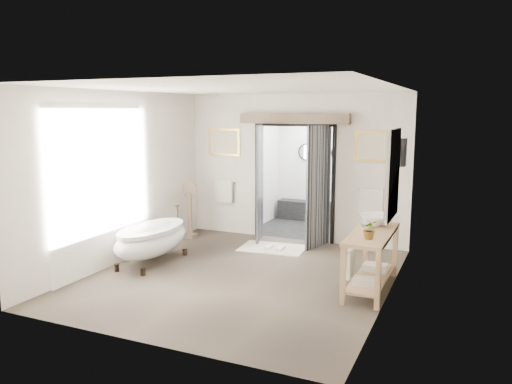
# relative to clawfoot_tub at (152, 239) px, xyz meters

# --- Properties ---
(ground_plane) EXTENTS (5.00, 5.00, 0.00)m
(ground_plane) POSITION_rel_clawfoot_tub_xyz_m (1.68, -0.02, -0.42)
(ground_plane) COLOR brown
(room_shell) EXTENTS (4.52, 5.02, 2.91)m
(room_shell) POSITION_rel_clawfoot_tub_xyz_m (1.64, -0.14, 1.44)
(room_shell) COLOR silver
(room_shell) RESTS_ON ground_plane
(shower_room) EXTENTS (2.22, 2.01, 2.51)m
(shower_room) POSITION_rel_clawfoot_tub_xyz_m (1.68, 3.97, 0.49)
(shower_room) COLOR black
(shower_room) RESTS_ON ground_plane
(back_wall_dressing) EXTENTS (3.82, 0.79, 2.52)m
(back_wall_dressing) POSITION_rel_clawfoot_tub_xyz_m (1.68, 2.30, 1.15)
(back_wall_dressing) COLOR black
(back_wall_dressing) RESTS_ON ground_plane
(clawfoot_tub) EXTENTS (0.78, 1.75, 0.86)m
(clawfoot_tub) POSITION_rel_clawfoot_tub_xyz_m (0.00, 0.00, 0.00)
(clawfoot_tub) COLOR black
(clawfoot_tub) RESTS_ON ground_plane
(vanity) EXTENTS (0.57, 1.60, 0.85)m
(vanity) POSITION_rel_clawfoot_tub_xyz_m (3.63, 0.22, 0.09)
(vanity) COLOR tan
(vanity) RESTS_ON ground_plane
(pedestal_mirror) EXTENTS (0.34, 0.22, 1.16)m
(pedestal_mirror) POSITION_rel_clawfoot_tub_xyz_m (-0.30, 1.75, 0.08)
(pedestal_mirror) COLOR #735F4B
(pedestal_mirror) RESTS_ON ground_plane
(rug) EXTENTS (1.27, 0.90, 0.01)m
(rug) POSITION_rel_clawfoot_tub_xyz_m (1.55, 1.65, -0.41)
(rug) COLOR beige
(rug) RESTS_ON ground_plane
(slippers) EXTENTS (0.34, 0.26, 0.05)m
(slippers) POSITION_rel_clawfoot_tub_xyz_m (1.61, 1.60, -0.38)
(slippers) COLOR white
(slippers) RESTS_ON rug
(basin) EXTENTS (0.62, 0.62, 0.17)m
(basin) POSITION_rel_clawfoot_tub_xyz_m (3.63, 0.65, 0.52)
(basin) COLOR white
(basin) RESTS_ON vanity
(plant) EXTENTS (0.25, 0.22, 0.27)m
(plant) POSITION_rel_clawfoot_tub_xyz_m (3.69, -0.18, 0.57)
(plant) COLOR gray
(plant) RESTS_ON vanity
(soap_bottle_a) EXTENTS (0.11, 0.11, 0.20)m
(soap_bottle_a) POSITION_rel_clawfoot_tub_xyz_m (3.54, 0.30, 0.53)
(soap_bottle_a) COLOR gray
(soap_bottle_a) RESTS_ON vanity
(soap_bottle_b) EXTENTS (0.17, 0.17, 0.17)m
(soap_bottle_b) POSITION_rel_clawfoot_tub_xyz_m (3.64, 0.95, 0.52)
(soap_bottle_b) COLOR gray
(soap_bottle_b) RESTS_ON vanity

